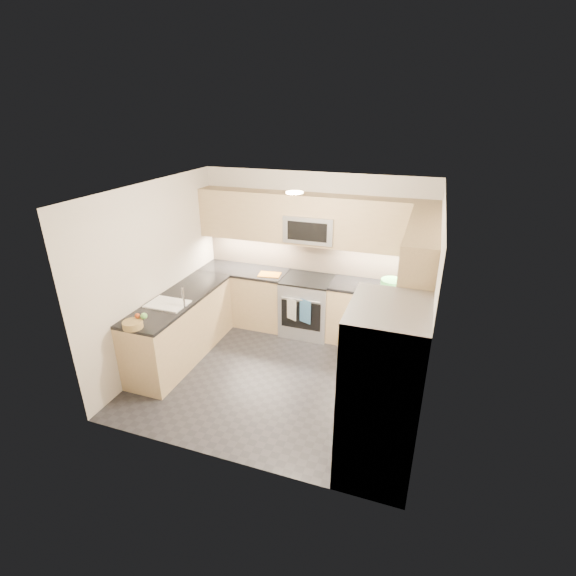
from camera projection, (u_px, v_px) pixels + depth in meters
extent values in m
cube|color=#232328|center=(280.00, 374.00, 5.71)|extent=(3.60, 3.20, 0.00)
cube|color=beige|center=(278.00, 190.00, 4.72)|extent=(3.60, 3.20, 0.02)
cube|color=beige|center=(314.00, 253.00, 6.60)|extent=(3.60, 0.02, 2.50)
cube|color=beige|center=(219.00, 358.00, 3.83)|extent=(3.60, 0.02, 2.50)
cube|color=beige|center=(157.00, 274.00, 5.76)|extent=(0.02, 3.20, 2.50)
cube|color=beige|center=(429.00, 312.00, 4.68)|extent=(0.02, 3.20, 2.50)
cube|color=tan|center=(245.00, 297.00, 6.99)|extent=(1.42, 0.60, 0.90)
cube|color=tan|center=(376.00, 316.00, 6.33)|extent=(1.42, 0.60, 0.90)
cube|color=tan|center=(396.00, 361.00, 5.21)|extent=(0.60, 1.70, 0.90)
cube|color=tan|center=(182.00, 328.00, 5.98)|extent=(0.60, 2.00, 0.90)
cube|color=black|center=(244.00, 270.00, 6.80)|extent=(1.42, 0.63, 0.04)
cube|color=black|center=(379.00, 288.00, 6.15)|extent=(1.42, 0.63, 0.04)
cube|color=black|center=(400.00, 328.00, 5.03)|extent=(0.63, 1.70, 0.04)
cube|color=black|center=(178.00, 299.00, 5.80)|extent=(0.63, 2.00, 0.04)
cube|color=tan|center=(312.00, 220.00, 6.22)|extent=(3.60, 0.35, 0.75)
cube|color=tan|center=(421.00, 255.00, 4.74)|extent=(0.35, 1.95, 0.75)
cube|color=tan|center=(314.00, 256.00, 6.62)|extent=(3.60, 0.01, 0.51)
cube|color=tan|center=(429.00, 301.00, 5.09)|extent=(0.01, 2.30, 0.51)
cube|color=#A1A2A9|center=(307.00, 306.00, 6.64)|extent=(0.76, 0.65, 0.91)
cube|color=black|center=(307.00, 279.00, 6.45)|extent=(0.76, 0.65, 0.03)
cube|color=black|center=(301.00, 315.00, 6.35)|extent=(0.62, 0.02, 0.45)
cylinder|color=#B2B5BA|center=(301.00, 300.00, 6.23)|extent=(0.60, 0.02, 0.02)
cube|color=#95979C|center=(311.00, 228.00, 6.25)|extent=(0.76, 0.40, 0.40)
cube|color=black|center=(307.00, 232.00, 6.07)|extent=(0.60, 0.01, 0.28)
cube|color=#929399|center=(381.00, 392.00, 3.92)|extent=(0.70, 0.90, 1.80)
cylinder|color=#B2B5BA|center=(339.00, 391.00, 3.86)|extent=(0.02, 0.02, 1.20)
cylinder|color=#B2B5BA|center=(347.00, 370.00, 4.17)|extent=(0.02, 0.02, 1.20)
cube|color=white|center=(168.00, 309.00, 5.60)|extent=(0.52, 0.38, 0.16)
cylinder|color=silver|center=(183.00, 298.00, 5.44)|extent=(0.03, 0.03, 0.28)
cylinder|color=#53C25B|center=(392.00, 286.00, 5.93)|extent=(0.32, 0.32, 0.18)
cube|color=#BF6B12|center=(270.00, 275.00, 6.56)|extent=(0.37, 0.28, 0.01)
cylinder|color=#9C7F48|center=(133.00, 325.00, 4.97)|extent=(0.28, 0.28, 0.09)
sphere|color=#B33F14|center=(137.00, 316.00, 5.03)|extent=(0.06, 0.06, 0.06)
sphere|color=#68B84F|center=(144.00, 316.00, 5.02)|extent=(0.08, 0.08, 0.08)
cube|color=silver|center=(291.00, 309.00, 6.32)|extent=(0.17, 0.09, 0.34)
cube|color=#33618D|center=(305.00, 311.00, 6.26)|extent=(0.19, 0.09, 0.37)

